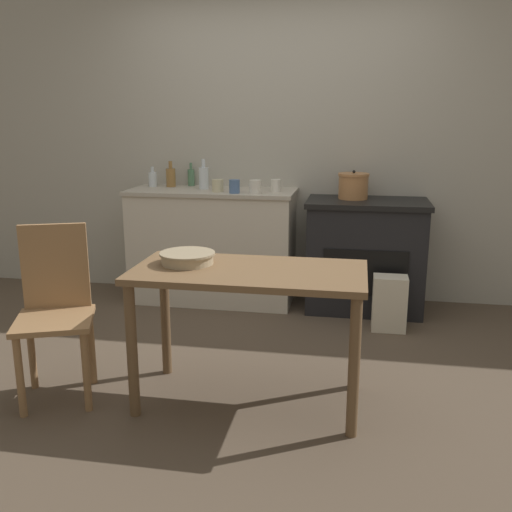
{
  "coord_description": "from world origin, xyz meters",
  "views": [
    {
      "loc": [
        0.66,
        -3.23,
        1.54
      ],
      "look_at": [
        0.0,
        0.43,
        0.61
      ],
      "focal_mm": 40.0,
      "sensor_mm": 36.0,
      "label": 1
    }
  ],
  "objects_px": {
    "mixing_bowl_large": "(187,257)",
    "cup_mid_right": "(255,187)",
    "stock_pot": "(353,186)",
    "work_table": "(249,290)",
    "bottle_center_left": "(191,177)",
    "bottle_mid_left": "(153,179)",
    "cup_right": "(276,185)",
    "chair": "(55,307)",
    "bottle_left": "(171,177)",
    "cup_center": "(218,186)",
    "stove": "(365,255)",
    "cup_center_right": "(234,186)",
    "bottle_far_left": "(204,177)",
    "flour_sack": "(389,303)"
  },
  "relations": [
    {
      "from": "mixing_bowl_large",
      "to": "cup_mid_right",
      "type": "xyz_separation_m",
      "value": [
        0.1,
        1.49,
        0.2
      ]
    },
    {
      "from": "stock_pot",
      "to": "work_table",
      "type": "bearing_deg",
      "value": -106.12
    },
    {
      "from": "work_table",
      "to": "bottle_center_left",
      "type": "xyz_separation_m",
      "value": [
        -0.87,
        1.91,
        0.38
      ]
    },
    {
      "from": "bottle_mid_left",
      "to": "cup_right",
      "type": "height_order",
      "value": "bottle_mid_left"
    },
    {
      "from": "chair",
      "to": "bottle_left",
      "type": "bearing_deg",
      "value": 67.59
    },
    {
      "from": "cup_center",
      "to": "cup_mid_right",
      "type": "relative_size",
      "value": 0.94
    },
    {
      "from": "stove",
      "to": "stock_pot",
      "type": "distance_m",
      "value": 0.56
    },
    {
      "from": "cup_center",
      "to": "cup_center_right",
      "type": "height_order",
      "value": "cup_center_right"
    },
    {
      "from": "chair",
      "to": "stock_pot",
      "type": "xyz_separation_m",
      "value": [
        1.57,
        1.84,
        0.48
      ]
    },
    {
      "from": "chair",
      "to": "cup_center_right",
      "type": "relative_size",
      "value": 9.14
    },
    {
      "from": "stove",
      "to": "bottle_far_left",
      "type": "distance_m",
      "value": 1.46
    },
    {
      "from": "stove",
      "to": "bottle_far_left",
      "type": "relative_size",
      "value": 3.84
    },
    {
      "from": "bottle_center_left",
      "to": "cup_right",
      "type": "height_order",
      "value": "bottle_center_left"
    },
    {
      "from": "mixing_bowl_large",
      "to": "bottle_mid_left",
      "type": "xyz_separation_m",
      "value": [
        -0.84,
        1.77,
        0.21
      ]
    },
    {
      "from": "bottle_far_left",
      "to": "cup_right",
      "type": "height_order",
      "value": "bottle_far_left"
    },
    {
      "from": "bottle_far_left",
      "to": "flour_sack",
      "type": "bearing_deg",
      "value": -18.24
    },
    {
      "from": "stock_pot",
      "to": "bottle_far_left",
      "type": "distance_m",
      "value": 1.22
    },
    {
      "from": "stove",
      "to": "cup_center",
      "type": "relative_size",
      "value": 9.63
    },
    {
      "from": "cup_center",
      "to": "cup_center_right",
      "type": "xyz_separation_m",
      "value": [
        0.15,
        -0.06,
        0.0
      ]
    },
    {
      "from": "bottle_mid_left",
      "to": "cup_center_right",
      "type": "bearing_deg",
      "value": -20.75
    },
    {
      "from": "stove",
      "to": "stock_pot",
      "type": "height_order",
      "value": "stock_pot"
    },
    {
      "from": "work_table",
      "to": "bottle_far_left",
      "type": "height_order",
      "value": "bottle_far_left"
    },
    {
      "from": "stove",
      "to": "bottle_left",
      "type": "xyz_separation_m",
      "value": [
        -1.65,
        0.13,
        0.58
      ]
    },
    {
      "from": "bottle_left",
      "to": "cup_mid_right",
      "type": "relative_size",
      "value": 2.08
    },
    {
      "from": "stove",
      "to": "chair",
      "type": "xyz_separation_m",
      "value": [
        -1.68,
        -1.78,
        0.06
      ]
    },
    {
      "from": "chair",
      "to": "bottle_mid_left",
      "type": "height_order",
      "value": "bottle_mid_left"
    },
    {
      "from": "mixing_bowl_large",
      "to": "cup_center_right",
      "type": "distance_m",
      "value": 1.49
    },
    {
      "from": "cup_center_right",
      "to": "stock_pot",
      "type": "bearing_deg",
      "value": 13.69
    },
    {
      "from": "stock_pot",
      "to": "bottle_left",
      "type": "distance_m",
      "value": 1.53
    },
    {
      "from": "stove",
      "to": "work_table",
      "type": "distance_m",
      "value": 1.81
    },
    {
      "from": "flour_sack",
      "to": "cup_right",
      "type": "xyz_separation_m",
      "value": [
        -0.91,
        0.44,
        0.78
      ]
    },
    {
      "from": "flour_sack",
      "to": "cup_mid_right",
      "type": "relative_size",
      "value": 3.92
    },
    {
      "from": "chair",
      "to": "cup_center_right",
      "type": "distance_m",
      "value": 1.81
    },
    {
      "from": "cup_center_right",
      "to": "bottle_center_left",
      "type": "bearing_deg",
      "value": 139.85
    },
    {
      "from": "bottle_far_left",
      "to": "bottle_center_left",
      "type": "bearing_deg",
      "value": 131.17
    },
    {
      "from": "flour_sack",
      "to": "bottle_left",
      "type": "bearing_deg",
      "value": 162.05
    },
    {
      "from": "cup_right",
      "to": "cup_mid_right",
      "type": "bearing_deg",
      "value": -135.26
    },
    {
      "from": "cup_center_right",
      "to": "cup_center",
      "type": "bearing_deg",
      "value": 159.2
    },
    {
      "from": "chair",
      "to": "bottle_mid_left",
      "type": "bearing_deg",
      "value": 72.35
    },
    {
      "from": "cup_center_right",
      "to": "bottle_left",
      "type": "bearing_deg",
      "value": 154.02
    },
    {
      "from": "bottle_left",
      "to": "bottle_center_left",
      "type": "height_order",
      "value": "bottle_left"
    },
    {
      "from": "bottle_far_left",
      "to": "bottle_center_left",
      "type": "xyz_separation_m",
      "value": [
        -0.16,
        0.19,
        -0.02
      ]
    },
    {
      "from": "flour_sack",
      "to": "bottle_mid_left",
      "type": "height_order",
      "value": "bottle_mid_left"
    },
    {
      "from": "bottle_center_left",
      "to": "bottle_far_left",
      "type": "bearing_deg",
      "value": -48.83
    },
    {
      "from": "work_table",
      "to": "flour_sack",
      "type": "relative_size",
      "value": 3.0
    },
    {
      "from": "stove",
      "to": "cup_center_right",
      "type": "bearing_deg",
      "value": -170.77
    },
    {
      "from": "chair",
      "to": "bottle_mid_left",
      "type": "distance_m",
      "value": 1.98
    },
    {
      "from": "stock_pot",
      "to": "chair",
      "type": "bearing_deg",
      "value": -130.45
    },
    {
      "from": "bottle_mid_left",
      "to": "bottle_center_left",
      "type": "bearing_deg",
      "value": 17.82
    },
    {
      "from": "flour_sack",
      "to": "bottle_center_left",
      "type": "bearing_deg",
      "value": 157.78
    }
  ]
}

